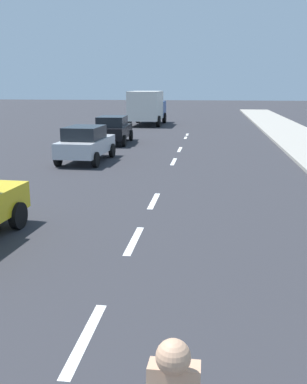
% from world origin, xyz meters
% --- Properties ---
extents(ground_plane, '(160.00, 160.00, 0.00)m').
position_xyz_m(ground_plane, '(0.00, 20.00, 0.00)').
color(ground_plane, '#2D2D33').
extents(lane_stripe_2, '(0.16, 1.80, 0.01)m').
position_xyz_m(lane_stripe_2, '(0.00, 7.42, 0.00)').
color(lane_stripe_2, white).
rests_on(lane_stripe_2, ground).
extents(lane_stripe_3, '(0.16, 1.80, 0.01)m').
position_xyz_m(lane_stripe_3, '(0.00, 11.25, 0.00)').
color(lane_stripe_3, white).
rests_on(lane_stripe_3, ground).
extents(lane_stripe_4, '(0.16, 1.80, 0.01)m').
position_xyz_m(lane_stripe_4, '(0.00, 14.63, 0.00)').
color(lane_stripe_4, white).
rests_on(lane_stripe_4, ground).
extents(lane_stripe_5, '(0.16, 1.80, 0.01)m').
position_xyz_m(lane_stripe_5, '(0.00, 21.43, 0.00)').
color(lane_stripe_5, white).
rests_on(lane_stripe_5, ground).
extents(lane_stripe_6, '(0.16, 1.80, 0.01)m').
position_xyz_m(lane_stripe_6, '(0.00, 25.23, 0.00)').
color(lane_stripe_6, white).
rests_on(lane_stripe_6, ground).
extents(lane_stripe_7, '(0.16, 1.80, 0.01)m').
position_xyz_m(lane_stripe_7, '(0.00, 30.76, 0.00)').
color(lane_stripe_7, white).
rests_on(lane_stripe_7, ground).
extents(lane_stripe_8, '(0.16, 1.80, 0.01)m').
position_xyz_m(lane_stripe_8, '(0.00, 32.05, 0.00)').
color(lane_stripe_8, white).
rests_on(lane_stripe_8, ground).
extents(parked_car_silver, '(1.92, 3.95, 1.57)m').
position_xyz_m(parked_car_silver, '(-3.84, 20.95, 0.83)').
color(parked_car_silver, '#B7BABF').
rests_on(parked_car_silver, ground).
extents(parked_car_black, '(2.02, 4.12, 1.57)m').
position_xyz_m(parked_car_black, '(-4.02, 27.18, 0.84)').
color(parked_car_black, black).
rests_on(parked_car_black, ground).
extents(delivery_truck, '(2.76, 6.28, 2.80)m').
position_xyz_m(delivery_truck, '(-3.78, 39.34, 1.50)').
color(delivery_truck, '#23478C').
rests_on(delivery_truck, ground).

